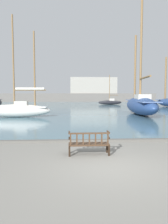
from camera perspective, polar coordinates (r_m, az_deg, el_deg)
ground_plane at (r=7.40m, az=6.86°, el=-14.18°), size 160.00×160.00×0.00m
harbor_water at (r=50.96m, az=-1.85°, el=2.05°), size 100.00×80.00×0.08m
quay_edge_kerb at (r=11.06m, az=3.33°, el=-7.47°), size 40.00×0.30×0.12m
park_bench at (r=8.66m, az=1.29°, el=-8.12°), size 1.60×0.54×0.92m
sailboat_distant_harbor at (r=25.70m, az=14.54°, el=2.00°), size 3.37×11.20×13.71m
sailboat_outer_port at (r=22.87m, az=-17.20°, el=0.90°), size 6.82×1.58×10.00m
sailboat_mid_port at (r=48.51m, az=6.82°, el=2.60°), size 5.24×1.52×6.52m
far_breakwater at (r=66.97m, az=-0.73°, el=4.77°), size 49.46×2.40×7.51m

